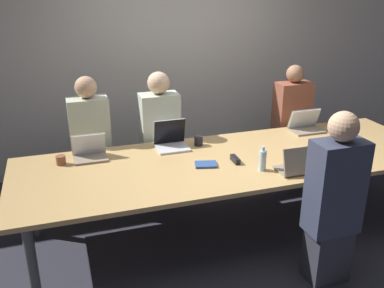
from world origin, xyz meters
The scene contains 17 objects.
ground_plane centered at (0.00, 0.00, 0.00)m, with size 24.00×24.00×0.00m, color #2D2D38.
curtain_wall centered at (0.00, 1.80, 1.40)m, with size 12.00×0.06×2.80m.
conference_table centered at (0.00, 0.00, 0.69)m, with size 3.95×1.28×0.74m.
laptop_far_left centered at (-1.25, 0.42, 0.81)m, with size 0.31×0.23×0.23m.
person_far_left centered at (-1.20, 0.87, 0.68)m, with size 0.40×0.24×1.41m.
cup_far_left centered at (-1.51, 0.35, 0.78)m, with size 0.08×0.08×0.08m.
laptop_far_midleft centered at (-0.47, 0.45, 0.82)m, with size 0.31×0.27×0.27m.
person_far_midleft centered at (-0.49, 0.81, 0.69)m, with size 0.40×0.24×1.42m.
cup_far_midleft centered at (-0.20, 0.42, 0.79)m, with size 0.08×0.08×0.09m.
laptop_near_midright centered at (0.42, -0.45, 0.81)m, with size 0.37×0.24×0.24m.
person_near_midright centered at (0.44, -0.92, 0.69)m, with size 0.40×0.24×1.42m.
cup_near_midright centered at (0.71, -0.41, 0.79)m, with size 0.09×0.09×0.10m.
bottle_near_midright centered at (0.13, -0.31, 0.84)m, with size 0.06×0.06×0.22m.
laptop_far_right centered at (1.05, 0.47, 0.81)m, with size 0.35×0.24×0.24m.
person_far_right centered at (1.09, 0.84, 0.67)m, with size 0.40×0.24×1.39m.
stapler centered at (-0.02, -0.08, 0.77)m, with size 0.05×0.15×0.05m.
notebook centered at (-0.29, -0.07, 0.75)m, with size 0.22×0.18×0.02m.
Camera 1 is at (-1.48, -3.32, 2.29)m, focal length 40.00 mm.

